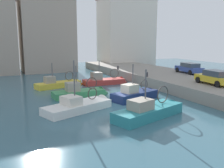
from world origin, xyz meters
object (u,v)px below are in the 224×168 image
Objects in this scene: parked_car_yellow at (215,77)px; mooring_bollard_mid at (147,74)px; mooring_bollard_north at (118,68)px; fishing_boat_white at (82,109)px; fishing_boat_yellow at (61,86)px; parked_car_blue at (189,68)px; fishing_boat_navy at (137,98)px; fishing_boat_green at (82,95)px; fishing_boat_red at (106,83)px; fishing_boat_teal at (151,115)px.

parked_car_yellow is 7.66× the size of mooring_bollard_mid.
fishing_boat_white is at bearing -126.07° from mooring_bollard_north.
fishing_boat_yellow is at bearing 85.52° from fishing_boat_white.
parked_car_blue is 8.07× the size of mooring_bollard_north.
fishing_boat_yellow is (-5.28, 9.31, -0.02)m from fishing_boat_navy.
parked_car_yellow is (13.98, -0.90, 1.85)m from fishing_boat_white.
fishing_boat_green reaches higher than parked_car_yellow.
fishing_boat_green is 16.11m from parked_car_blue.
mooring_bollard_north is (3.88, 4.41, 1.35)m from fishing_boat_red.
fishing_boat_yellow is 11.80× the size of mooring_bollard_mid.
fishing_boat_white is 14.14m from parked_car_yellow.
fishing_boat_teal is 17.19m from parked_car_blue.
fishing_boat_green is at bearing -172.97° from parked_car_blue.
fishing_boat_navy reaches higher than fishing_boat_yellow.
parked_car_yellow is (13.15, -11.56, 1.85)m from fishing_boat_yellow.
fishing_boat_yellow is (-5.91, 0.48, -0.03)m from fishing_boat_red.
parked_car_blue is at bearing 25.39° from fishing_boat_navy.
fishing_boat_navy is 0.82× the size of fishing_boat_teal.
fishing_boat_white is at bearing -148.21° from mooring_bollard_mid.
mooring_bollard_north is at bearing 47.41° from fishing_boat_green.
fishing_boat_yellow is 11.80× the size of mooring_bollard_north.
parked_car_yellow is 8.22m from mooring_bollard_mid.
fishing_boat_teal is 12.40m from mooring_bollard_mid.
fishing_boat_yellow is 1.54× the size of parked_car_yellow.
parked_car_yellow is (9.78, 3.04, 1.83)m from fishing_boat_teal.
mooring_bollard_north is at bearing 70.88° from fishing_boat_teal.
fishing_boat_teal is 12.93× the size of mooring_bollard_mid.
fishing_boat_white is 18.88m from parked_car_blue.
fishing_boat_red reaches higher than mooring_bollard_mid.
mooring_bollard_north is (6.42, 18.53, 1.36)m from fishing_boat_teal.
mooring_bollard_north is (10.62, 14.58, 1.38)m from fishing_boat_white.
fishing_boat_navy is 0.95× the size of fishing_boat_red.
fishing_boat_white reaches higher than parked_car_blue.
fishing_boat_white reaches higher than fishing_boat_red.
fishing_boat_navy is at bearing 12.44° from fishing_boat_white.
mooring_bollard_north is at bearing 102.24° from parked_car_yellow.
mooring_bollard_mid is at bearing 49.24° from fishing_boat_navy.
mooring_bollard_north is at bearing 48.67° from fishing_boat_red.
fishing_boat_navy is 10.65× the size of mooring_bollard_mid.
mooring_bollard_mid is (-6.91, -0.18, -0.45)m from parked_car_blue.
mooring_bollard_north is at bearing 131.46° from parked_car_blue.
parked_car_blue is at bearing -17.55° from fishing_boat_red.
fishing_boat_teal is at bearing -73.66° from fishing_boat_green.
fishing_boat_navy is at bearing 70.17° from fishing_boat_teal.
fishing_boat_yellow reaches higher than mooring_bollard_north.
fishing_boat_teal is 1.60× the size of parked_car_blue.
fishing_boat_green reaches higher than fishing_boat_yellow.
fishing_boat_navy is at bearing -130.76° from mooring_bollard_mid.
fishing_boat_navy is at bearing -37.73° from fishing_boat_green.
parked_car_yellow is at bearing 17.25° from fishing_boat_teal.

